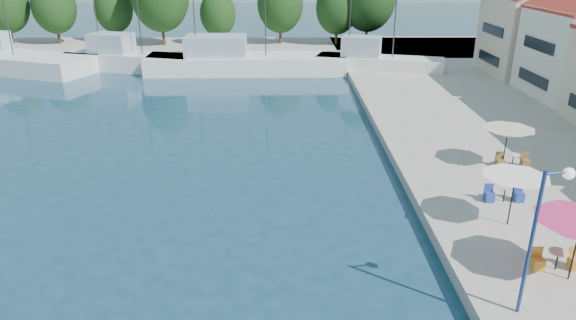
{
  "coord_description": "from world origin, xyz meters",
  "views": [
    {
      "loc": [
        -0.21,
        0.67,
        11.43
      ],
      "look_at": [
        -0.12,
        26.0,
        1.32
      ],
      "focal_mm": 32.0,
      "sensor_mm": 36.0,
      "label": 1
    }
  ],
  "objects_px": {
    "trawler_03": "(241,62)",
    "street_lamp": "(546,216)",
    "trawler_04": "(376,64)",
    "umbrella_white": "(515,181)",
    "trawler_02": "(128,60)",
    "umbrella_cream": "(508,133)"
  },
  "relations": [
    {
      "from": "street_lamp",
      "to": "trawler_03",
      "type": "bearing_deg",
      "value": 96.91
    },
    {
      "from": "trawler_04",
      "to": "umbrella_cream",
      "type": "distance_m",
      "value": 26.64
    },
    {
      "from": "trawler_02",
      "to": "street_lamp",
      "type": "bearing_deg",
      "value": -43.84
    },
    {
      "from": "trawler_02",
      "to": "trawler_04",
      "type": "relative_size",
      "value": 1.12
    },
    {
      "from": "trawler_02",
      "to": "trawler_03",
      "type": "xyz_separation_m",
      "value": [
        12.21,
        -1.26,
        -0.0
      ]
    },
    {
      "from": "trawler_03",
      "to": "street_lamp",
      "type": "xyz_separation_m",
      "value": [
        12.57,
        -39.79,
        3.02
      ]
    },
    {
      "from": "trawler_04",
      "to": "trawler_02",
      "type": "bearing_deg",
      "value": -169.1
    },
    {
      "from": "trawler_03",
      "to": "trawler_04",
      "type": "distance_m",
      "value": 13.98
    },
    {
      "from": "trawler_02",
      "to": "trawler_03",
      "type": "height_order",
      "value": "same"
    },
    {
      "from": "trawler_02",
      "to": "trawler_04",
      "type": "distance_m",
      "value": 26.25
    },
    {
      "from": "trawler_03",
      "to": "umbrella_white",
      "type": "xyz_separation_m",
      "value": [
        14.29,
        -33.99,
        1.57
      ]
    },
    {
      "from": "trawler_03",
      "to": "street_lamp",
      "type": "distance_m",
      "value": 41.84
    },
    {
      "from": "trawler_04",
      "to": "umbrella_white",
      "type": "height_order",
      "value": "trawler_04"
    },
    {
      "from": "trawler_04",
      "to": "umbrella_white",
      "type": "relative_size",
      "value": 4.72
    },
    {
      "from": "trawler_03",
      "to": "trawler_04",
      "type": "relative_size",
      "value": 1.56
    },
    {
      "from": "trawler_02",
      "to": "trawler_04",
      "type": "bearing_deg",
      "value": 10.31
    },
    {
      "from": "trawler_02",
      "to": "street_lamp",
      "type": "distance_m",
      "value": 48.05
    },
    {
      "from": "umbrella_white",
      "to": "trawler_04",
      "type": "bearing_deg",
      "value": 90.58
    },
    {
      "from": "trawler_04",
      "to": "street_lamp",
      "type": "distance_m",
      "value": 39.03
    },
    {
      "from": "trawler_04",
      "to": "umbrella_white",
      "type": "xyz_separation_m",
      "value": [
        0.34,
        -33.09,
        1.57
      ]
    },
    {
      "from": "trawler_03",
      "to": "trawler_02",
      "type": "bearing_deg",
      "value": 172.87
    },
    {
      "from": "trawler_03",
      "to": "umbrella_cream",
      "type": "bearing_deg",
      "value": -59.86
    }
  ]
}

